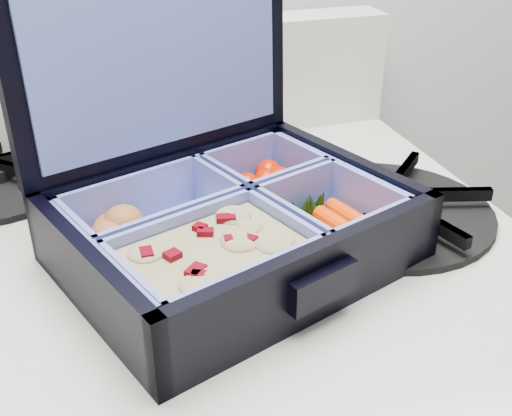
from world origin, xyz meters
name	(u,v)px	position (x,y,z in m)	size (l,w,h in m)	color
bento_box	(233,228)	(0.00, 1.68, 0.84)	(0.25, 0.20, 0.06)	black
burner_grate	(385,201)	(0.15, 1.71, 0.82)	(0.19, 0.19, 0.03)	black
fork	(200,188)	(0.00, 1.81, 0.81)	(0.03, 0.19, 0.01)	silver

